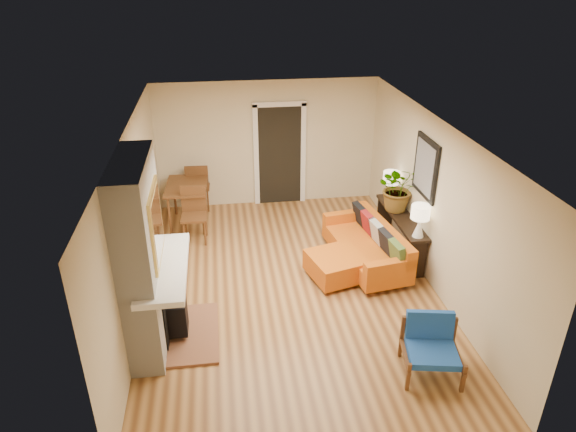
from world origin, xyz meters
The scene contains 10 objects.
room_shell centered at (0.60, 2.63, 1.24)m, with size 6.50×6.50×6.50m.
fireplace centered at (-2.00, -1.00, 1.24)m, with size 1.09×1.68×2.60m.
sofa centered at (1.44, 0.52, 0.34)m, with size 1.12×2.06×0.77m.
ottoman centered at (0.78, 0.12, 0.24)m, with size 1.02×1.02×0.42m.
blue_chair centered at (1.49, -2.07, 0.39)m, with size 0.81×0.80×0.73m.
dining_table centered at (-1.57, 2.42, 0.67)m, with size 0.84×1.90×1.02m.
console_table centered at (2.07, 0.80, 0.58)m, with size 0.34×1.85×0.72m.
lamp_near centered at (2.07, 0.04, 1.06)m, with size 0.30×0.30×0.54m.
lamp_far centered at (2.07, 1.48, 1.06)m, with size 0.30×0.30×0.54m.
houseplant centered at (2.06, 1.03, 1.15)m, with size 0.76×0.66×0.84m, color #1E5919.
Camera 1 is at (-0.98, -6.79, 4.66)m, focal length 32.00 mm.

